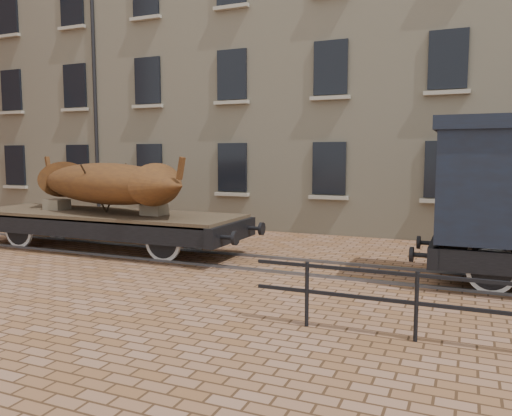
% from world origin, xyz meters
% --- Properties ---
extents(ground, '(90.00, 90.00, 0.00)m').
position_xyz_m(ground, '(0.00, 0.00, 0.00)').
color(ground, brown).
extents(warehouse_cream, '(40.00, 10.19, 14.00)m').
position_xyz_m(warehouse_cream, '(3.00, 9.99, 7.00)').
color(warehouse_cream, beige).
rests_on(warehouse_cream, ground).
extents(rail_track, '(30.00, 1.52, 0.06)m').
position_xyz_m(rail_track, '(0.00, 0.00, 0.03)').
color(rail_track, '#59595E').
rests_on(rail_track, ground).
extents(flatcar_wagon, '(8.92, 2.42, 1.35)m').
position_xyz_m(flatcar_wagon, '(-4.07, 0.00, 0.84)').
color(flatcar_wagon, brown).
rests_on(flatcar_wagon, ground).
extents(iron_boat, '(6.35, 3.31, 1.55)m').
position_xyz_m(iron_boat, '(-3.97, -0.00, 1.86)').
color(iron_boat, '#5D3415').
rests_on(iron_boat, flatcar_wagon).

